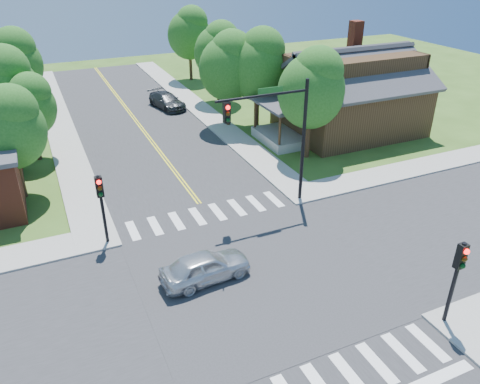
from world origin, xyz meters
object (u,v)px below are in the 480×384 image
signal_mast_ne (278,126)px  signal_pole_nw (101,197)px  car_silver (205,267)px  house_ne (350,90)px  car_dgrey (167,101)px  signal_pole_se (458,269)px

signal_mast_ne → signal_pole_nw: size_ratio=1.89×
car_silver → house_ne: bearing=-56.9°
car_dgrey → signal_pole_se: bearing=-98.4°
car_silver → signal_pole_nw: bearing=31.6°
house_ne → car_dgrey: size_ratio=2.63×
signal_pole_se → house_ne: 22.03m
house_ne → car_silver: size_ratio=3.10×
house_ne → car_silver: 21.98m
signal_mast_ne → car_dgrey: signal_mast_ne is taller
signal_pole_se → signal_pole_nw: (-11.20, 11.20, 0.00)m
car_silver → car_dgrey: bearing=-17.4°
signal_mast_ne → house_ne: bearing=37.7°
signal_mast_ne → car_silver: bearing=-141.7°
signal_pole_se → signal_mast_ne: bearing=98.6°
signal_mast_ne → house_ne: signal_mast_ne is taller
car_dgrey → signal_mast_ne: bearing=-101.0°
signal_pole_se → car_dgrey: (-2.10, 31.46, -1.98)m
signal_pole_se → car_silver: (-7.71, 6.46, -1.97)m
signal_pole_se → car_silver: bearing=140.0°
signal_pole_se → car_dgrey: size_ratio=0.77×
signal_mast_ne → car_silver: 8.73m
car_dgrey → car_silver: bearing=-114.9°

